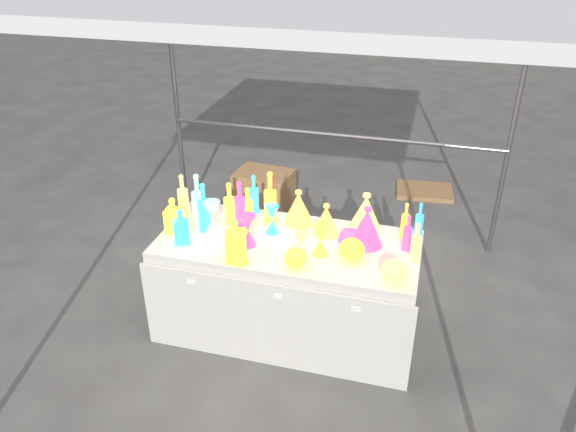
% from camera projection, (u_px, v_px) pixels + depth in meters
% --- Properties ---
extents(ground, '(80.00, 80.00, 0.00)m').
position_uv_depth(ground, '(288.00, 326.00, 4.23)').
color(ground, slate).
rests_on(ground, ground).
extents(display_table, '(1.84, 0.83, 0.75)m').
position_uv_depth(display_table, '(288.00, 287.00, 4.04)').
color(display_table, silver).
rests_on(display_table, ground).
extents(cardboard_box_closed, '(0.60, 0.46, 0.41)m').
position_uv_depth(cardboard_box_closed, '(264.00, 190.00, 5.82)').
color(cardboard_box_closed, '#A97A4C').
rests_on(cardboard_box_closed, ground).
extents(cardboard_box_flat, '(0.64, 0.49, 0.05)m').
position_uv_depth(cardboard_box_flat, '(424.00, 191.00, 6.20)').
color(cardboard_box_flat, '#A97A4C').
rests_on(cardboard_box_flat, ground).
extents(bottle_0, '(0.10, 0.10, 0.33)m').
position_uv_depth(bottle_0, '(230.00, 204.00, 4.01)').
color(bottle_0, red).
rests_on(bottle_0, display_table).
extents(bottle_1, '(0.09, 0.09, 0.31)m').
position_uv_depth(bottle_1, '(254.00, 194.00, 4.18)').
color(bottle_1, '#167D30').
rests_on(bottle_1, display_table).
extents(bottle_2, '(0.10, 0.10, 0.42)m').
position_uv_depth(bottle_2, '(270.00, 198.00, 3.99)').
color(bottle_2, yellow).
rests_on(bottle_2, display_table).
extents(bottle_3, '(0.10, 0.10, 0.34)m').
position_uv_depth(bottle_3, '(240.00, 203.00, 4.01)').
color(bottle_3, '#1C3DA5').
rests_on(bottle_3, display_table).
extents(bottle_4, '(0.09, 0.09, 0.33)m').
position_uv_depth(bottle_4, '(183.00, 195.00, 4.13)').
color(bottle_4, '#137B6B').
rests_on(bottle_4, display_table).
extents(bottle_5, '(0.09, 0.09, 0.40)m').
position_uv_depth(bottle_5, '(198.00, 199.00, 3.99)').
color(bottle_5, '#B0236C').
rests_on(bottle_5, display_table).
extents(bottle_6, '(0.09, 0.09, 0.28)m').
position_uv_depth(bottle_6, '(248.00, 205.00, 4.04)').
color(bottle_6, red).
rests_on(bottle_6, display_table).
extents(bottle_7, '(0.11, 0.11, 0.37)m').
position_uv_depth(bottle_7, '(204.00, 207.00, 3.92)').
color(bottle_7, '#167D30').
rests_on(bottle_7, display_table).
extents(decanter_0, '(0.12, 0.12, 0.27)m').
position_uv_depth(decanter_0, '(173.00, 215.00, 3.93)').
color(decanter_0, red).
rests_on(decanter_0, display_table).
extents(decanter_1, '(0.16, 0.16, 0.30)m').
position_uv_depth(decanter_1, '(236.00, 240.00, 3.60)').
color(decanter_1, yellow).
rests_on(decanter_1, display_table).
extents(decanter_2, '(0.13, 0.13, 0.26)m').
position_uv_depth(decanter_2, '(181.00, 226.00, 3.80)').
color(decanter_2, '#167D30').
rests_on(decanter_2, display_table).
extents(hourglass_0, '(0.15, 0.15, 0.23)m').
position_uv_depth(hourglass_0, '(240.00, 247.00, 3.59)').
color(hourglass_0, yellow).
rests_on(hourglass_0, display_table).
extents(hourglass_1, '(0.12, 0.12, 0.23)m').
position_uv_depth(hourglass_1, '(248.00, 230.00, 3.78)').
color(hourglass_1, '#1C3DA5').
rests_on(hourglass_1, display_table).
extents(hourglass_2, '(0.12, 0.12, 0.19)m').
position_uv_depth(hourglass_2, '(301.00, 246.00, 3.64)').
color(hourglass_2, '#137B6B').
rests_on(hourglass_2, display_table).
extents(hourglass_3, '(0.16, 0.16, 0.25)m').
position_uv_depth(hourglass_3, '(212.00, 218.00, 3.91)').
color(hourglass_3, '#B0236C').
rests_on(hourglass_3, display_table).
extents(hourglass_4, '(0.13, 0.13, 0.22)m').
position_uv_depth(hourglass_4, '(321.00, 240.00, 3.67)').
color(hourglass_4, red).
rests_on(hourglass_4, display_table).
extents(hourglass_5, '(0.13, 0.13, 0.21)m').
position_uv_depth(hourglass_5, '(272.00, 219.00, 3.93)').
color(hourglass_5, '#167D30').
rests_on(hourglass_5, display_table).
extents(globe_0, '(0.18, 0.18, 0.12)m').
position_uv_depth(globe_0, '(295.00, 259.00, 3.57)').
color(globe_0, red).
rests_on(globe_0, display_table).
extents(globe_1, '(0.22, 0.22, 0.13)m').
position_uv_depth(globe_1, '(394.00, 272.00, 3.43)').
color(globe_1, '#137B6B').
rests_on(globe_1, display_table).
extents(globe_2, '(0.23, 0.23, 0.14)m').
position_uv_depth(globe_2, '(352.00, 251.00, 3.64)').
color(globe_2, yellow).
rests_on(globe_2, display_table).
extents(globe_3, '(0.22, 0.22, 0.14)m').
position_uv_depth(globe_3, '(351.00, 241.00, 3.74)').
color(globe_3, '#1C3DA5').
rests_on(globe_3, display_table).
extents(lampshade_0, '(0.25, 0.25, 0.23)m').
position_uv_depth(lampshade_0, '(326.00, 219.00, 3.91)').
color(lampshade_0, '#FBFF35').
rests_on(lampshade_0, display_table).
extents(lampshade_1, '(0.28, 0.28, 0.26)m').
position_uv_depth(lampshade_1, '(298.00, 207.00, 4.05)').
color(lampshade_1, '#FBFF35').
rests_on(lampshade_1, display_table).
extents(lampshade_2, '(0.31, 0.31, 0.28)m').
position_uv_depth(lampshade_2, '(367.00, 226.00, 3.78)').
color(lampshade_2, '#1C3DA5').
rests_on(lampshade_2, display_table).
extents(lampshade_3, '(0.30, 0.30, 0.29)m').
position_uv_depth(lampshade_3, '(366.00, 213.00, 3.93)').
color(lampshade_3, '#137B6B').
rests_on(lampshade_3, display_table).
extents(bottle_8, '(0.07, 0.07, 0.26)m').
position_uv_depth(bottle_8, '(419.00, 220.00, 3.87)').
color(bottle_8, '#167D30').
rests_on(bottle_8, display_table).
extents(bottle_9, '(0.06, 0.06, 0.26)m').
position_uv_depth(bottle_9, '(405.00, 220.00, 3.88)').
color(bottle_9, yellow).
rests_on(bottle_9, display_table).
extents(bottle_10, '(0.06, 0.06, 0.26)m').
position_uv_depth(bottle_10, '(408.00, 232.00, 3.72)').
color(bottle_10, '#1C3DA5').
rests_on(bottle_10, display_table).
extents(bottle_11, '(0.08, 0.08, 0.27)m').
position_uv_depth(bottle_11, '(416.00, 242.00, 3.60)').
color(bottle_11, '#137B6B').
rests_on(bottle_11, display_table).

